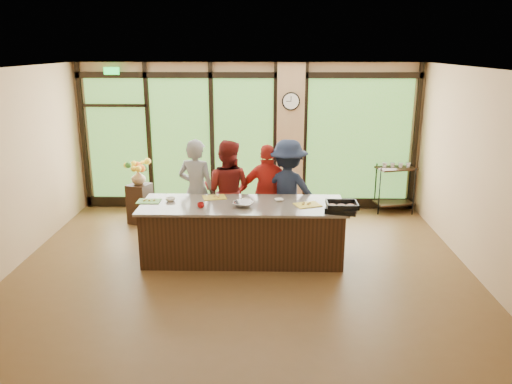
{
  "coord_description": "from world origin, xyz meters",
  "views": [
    {
      "loc": [
        0.37,
        -7.14,
        3.29
      ],
      "look_at": [
        0.21,
        0.4,
        1.09
      ],
      "focal_mm": 35.0,
      "sensor_mm": 36.0,
      "label": 1
    }
  ],
  "objects_px": {
    "cook_left": "(197,191)",
    "flower_stand": "(140,203)",
    "cook_right": "(288,191)",
    "island_base": "(243,233)",
    "bar_cart": "(395,182)",
    "roasting_pan": "(342,209)"
  },
  "relations": [
    {
      "from": "cook_left",
      "to": "flower_stand",
      "type": "bearing_deg",
      "value": -19.65
    },
    {
      "from": "cook_right",
      "to": "cook_left",
      "type": "bearing_deg",
      "value": 17.42
    },
    {
      "from": "flower_stand",
      "to": "cook_left",
      "type": "bearing_deg",
      "value": -18.22
    },
    {
      "from": "island_base",
      "to": "bar_cart",
      "type": "bearing_deg",
      "value": 39.22
    },
    {
      "from": "island_base",
      "to": "cook_right",
      "type": "distance_m",
      "value": 1.18
    },
    {
      "from": "cook_left",
      "to": "flower_stand",
      "type": "xyz_separation_m",
      "value": [
        -1.24,
        0.94,
        -0.52
      ]
    },
    {
      "from": "flower_stand",
      "to": "bar_cart",
      "type": "bearing_deg",
      "value": 27.68
    },
    {
      "from": "cook_right",
      "to": "island_base",
      "type": "bearing_deg",
      "value": 61.98
    },
    {
      "from": "roasting_pan",
      "to": "bar_cart",
      "type": "distance_m",
      "value": 3.2
    },
    {
      "from": "cook_left",
      "to": "roasting_pan",
      "type": "bearing_deg",
      "value": 172.41
    },
    {
      "from": "flower_stand",
      "to": "bar_cart",
      "type": "distance_m",
      "value": 5.13
    },
    {
      "from": "cook_left",
      "to": "bar_cart",
      "type": "distance_m",
      "value": 4.2
    },
    {
      "from": "island_base",
      "to": "bar_cart",
      "type": "distance_m",
      "value": 3.88
    },
    {
      "from": "island_base",
      "to": "bar_cart",
      "type": "xyz_separation_m",
      "value": [
        3.0,
        2.45,
        0.18
      ]
    },
    {
      "from": "cook_right",
      "to": "roasting_pan",
      "type": "bearing_deg",
      "value": 138.53
    },
    {
      "from": "island_base",
      "to": "bar_cart",
      "type": "height_order",
      "value": "bar_cart"
    },
    {
      "from": "island_base",
      "to": "flower_stand",
      "type": "xyz_separation_m",
      "value": [
        -2.06,
        1.67,
        -0.06
      ]
    },
    {
      "from": "island_base",
      "to": "roasting_pan",
      "type": "height_order",
      "value": "roasting_pan"
    },
    {
      "from": "cook_right",
      "to": "bar_cart",
      "type": "relative_size",
      "value": 1.73
    },
    {
      "from": "cook_left",
      "to": "roasting_pan",
      "type": "height_order",
      "value": "cook_left"
    },
    {
      "from": "bar_cart",
      "to": "cook_right",
      "type": "bearing_deg",
      "value": -159.01
    },
    {
      "from": "cook_left",
      "to": "cook_right",
      "type": "xyz_separation_m",
      "value": [
        1.56,
        0.06,
        -0.01
      ]
    }
  ]
}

